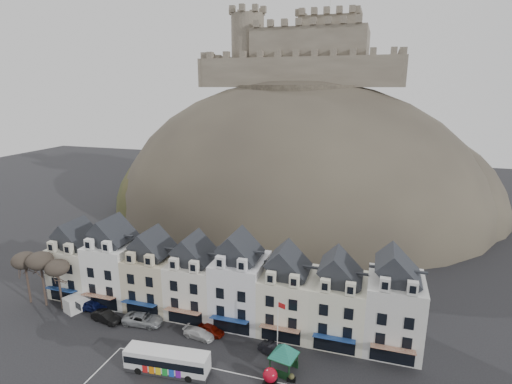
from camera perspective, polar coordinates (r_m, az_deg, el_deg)
townhouse_terrace at (r=58.41m, az=-5.28°, el=-12.59°), size 54.40×9.35×11.80m
castle_hill at (r=107.43m, az=6.16°, el=-2.62°), size 100.00×76.00×68.00m
castle at (r=109.85m, az=7.12°, el=18.92°), size 50.20×22.20×22.00m
tree_left_far at (r=69.79m, az=-30.18°, el=-8.50°), size 3.61×3.61×8.24m
tree_left_mid at (r=67.57m, az=-28.47°, el=-8.69°), size 3.78×3.78×8.64m
tree_left_near at (r=65.80m, az=-26.53°, el=-9.71°), size 3.43×3.43×7.84m
bus at (r=51.00m, az=-12.58°, el=-22.42°), size 10.08×3.16×2.80m
bus_shelter at (r=49.35m, az=4.02°, el=-21.56°), size 5.72×5.72×3.71m
red_buoy at (r=48.71m, az=2.04°, el=-24.84°), size 1.65×1.65×2.04m
flagpole at (r=50.87m, az=3.20°, el=-18.35°), size 1.03×0.45×7.56m
white_van at (r=67.10m, az=-23.53°, el=-14.01°), size 3.82×5.46×2.29m
planter_east at (r=49.59m, az=5.07°, el=-24.91°), size 1.00×0.68×0.97m
car_navy at (r=65.90m, az=-22.28°, el=-14.84°), size 4.34×1.89×1.46m
car_black at (r=62.51m, az=-20.62°, el=-16.34°), size 4.82×2.43×1.52m
car_silver at (r=60.38m, az=-15.85°, el=-17.08°), size 5.74×3.08×1.56m
car_white at (r=56.31m, az=-8.16°, el=-19.36°), size 4.50×2.31×1.25m
car_maroon at (r=56.76m, az=-6.46°, el=-18.96°), size 4.06×2.34×1.30m
car_charcoal at (r=52.93m, az=2.62°, el=-21.64°), size 4.36×2.73×1.36m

